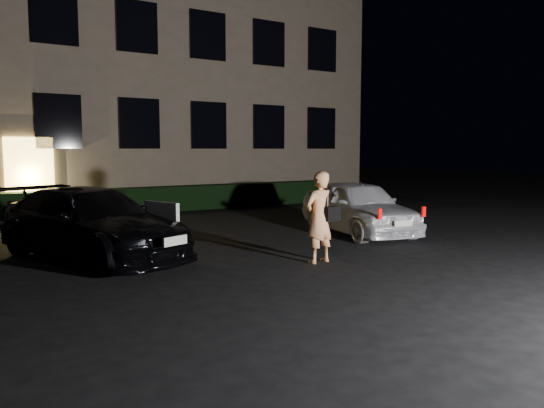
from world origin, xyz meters
TOP-DOWN VIEW (x-y plane):
  - ground at (0.00, 0.00)m, footprint 80.00×80.00m
  - building at (-0.00, 14.99)m, footprint 20.00×8.11m
  - hedge at (0.00, 10.50)m, footprint 15.00×0.70m
  - sedan at (-3.42, 3.79)m, footprint 3.37×5.10m
  - hatch at (3.01, 3.24)m, footprint 2.39×4.24m
  - man at (0.07, 1.02)m, footprint 0.75×0.50m

SIDE VIEW (x-z plane):
  - ground at x=0.00m, z-range 0.00..0.00m
  - hedge at x=0.00m, z-range 0.00..0.85m
  - hatch at x=3.01m, z-range 0.00..1.36m
  - sedan at x=-3.42m, z-range 0.00..1.37m
  - man at x=0.07m, z-range 0.00..1.72m
  - building at x=0.00m, z-range 0.00..12.00m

